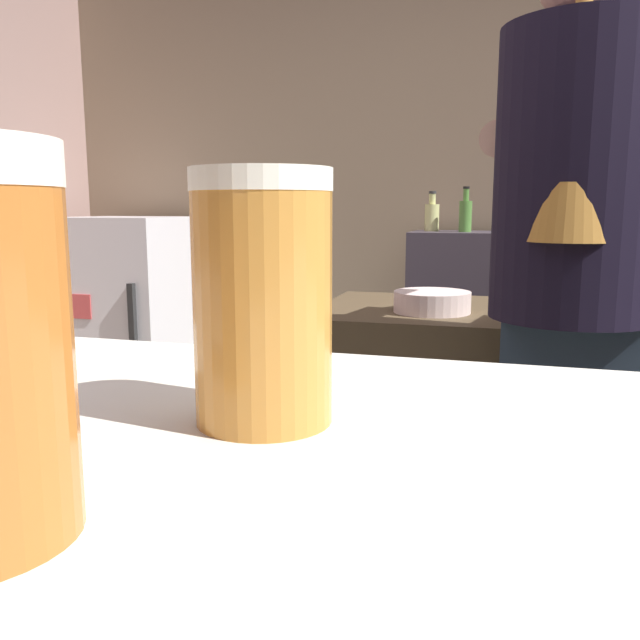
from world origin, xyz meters
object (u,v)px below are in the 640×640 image
Objects in this scene: pint_glass_near at (263,298)px; bottle_vinegar at (465,214)px; bottle_hot_sauce at (538,211)px; bottle_olive_oil at (432,216)px; bottle_soy at (572,214)px; bartender at (572,284)px; mixing_bowl at (432,302)px; mini_fridge at (130,325)px.

bottle_vinegar is at bearing 91.74° from pint_glass_near.
bottle_hot_sauce reaches higher than bottle_olive_oil.
bottle_hot_sauce is at bearing 16.63° from bottle_vinegar.
bottle_soy is at bearing 3.45° from bottle_vinegar.
mixing_bowl is (-0.33, 0.37, -0.10)m from bartender.
pint_glass_near is 0.60× the size of bottle_soy.
bottle_soy is at bearing 4.77° from mini_fridge.
mini_fridge is 2.59m from bartender.
pint_glass_near is 2.90m from bottle_soy.
bartender is (2.03, -1.55, 0.45)m from mini_fridge.
bottle_soy is at bearing -2.02° from bottle_olive_oil.
bartender is 9.26× the size of bottle_olive_oil.
bottle_hot_sauce is (2.02, 0.25, 0.59)m from mini_fridge.
mini_fridge is at bearing 145.33° from mixing_bowl.
bottle_hot_sauce is (0.32, 0.10, 0.02)m from bottle_vinegar.
mini_fridge is 4.57× the size of bottle_hot_sauce.
bottle_vinegar is 0.17m from bottle_olive_oil.
bottle_olive_oil is at bearing 7.50° from mini_fridge.
bottle_hot_sauce is (0.32, 1.43, 0.24)m from mixing_bowl.
bottle_vinegar is (-0.09, 2.85, 0.01)m from pint_glass_near.
bottle_soy is (0.14, -0.07, -0.01)m from bottle_hot_sauce.
bartender reaches higher than bottle_vinegar.
bottle_hot_sauce is at bearing 5.50° from bottle_olive_oil.
bartender is at bearing -74.19° from bottle_olive_oil.
bottle_hot_sauce is (-0.01, 1.79, 0.14)m from bartender.
bartender is 7.98× the size of bottle_soy.
mixing_bowl is 1.41m from bottle_olive_oil.
bartender is 1.80m from bottle_hot_sauce.
mixing_bowl is 1.62× the size of pint_glass_near.
pint_glass_near is at bearing -88.26° from bottle_vinegar.
pint_glass_near is at bearing -94.58° from bottle_hot_sauce.
bottle_vinegar is (-0.34, 1.70, 0.12)m from bartender.
mini_fridge is 1.80m from bottle_vinegar.
bottle_vinegar is at bearing -163.37° from bottle_hot_sauce.
bottle_vinegar reaches higher than mini_fridge.
mixing_bowl is at bearing 53.22° from bartender.
bottle_olive_oil is (-0.48, -0.05, -0.02)m from bottle_hot_sauce.
bartender is at bearing -78.84° from bottle_vinegar.
bartender is at bearing -94.28° from bottle_soy.
pint_glass_near is 0.53× the size of bottle_hot_sauce.
bottle_olive_oil is (-0.49, 1.75, 0.12)m from bartender.
mixing_bowl is 0.86× the size of bottle_hot_sauce.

